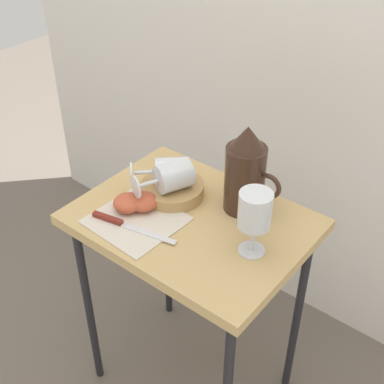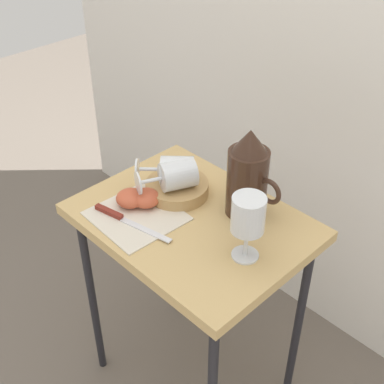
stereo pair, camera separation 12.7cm
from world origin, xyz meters
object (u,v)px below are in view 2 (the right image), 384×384
basket_tray (177,188)px  knife (121,218)px  apple_half_left (130,198)px  table (192,239)px  wine_glass_tipped_near (176,175)px  wine_glass_upright (248,218)px  apple_half_right (146,198)px  wine_glass_tipped_far (176,170)px  pitcher (248,181)px

basket_tray → knife: basket_tray is taller
basket_tray → apple_half_left: bearing=-110.2°
table → wine_glass_tipped_near: wine_glass_tipped_near is taller
wine_glass_tipped_near → knife: bearing=-99.9°
table → wine_glass_upright: 0.26m
basket_tray → apple_half_right: size_ratio=2.26×
knife → basket_tray: bearing=85.2°
wine_glass_tipped_far → apple_half_right: size_ratio=2.10×
pitcher → apple_half_left: 0.31m
wine_glass_tipped_far → apple_half_right: (-0.01, -0.09, -0.05)m
wine_glass_upright → apple_half_left: wine_glass_upright is taller
basket_tray → wine_glass_tipped_near: (0.01, -0.01, 0.06)m
table → knife: bearing=-130.7°
wine_glass_upright → basket_tray: bearing=169.3°
table → apple_half_right: size_ratio=9.11×
knife → wine_glass_tipped_far: bearing=86.3°
wine_glass_tipped_near → apple_half_right: bearing=-111.5°
wine_glass_tipped_near → wine_glass_tipped_far: (-0.02, 0.01, -0.00)m
apple_half_right → knife: (0.00, -0.09, -0.02)m
apple_half_left → wine_glass_upright: bearing=11.6°
apple_half_left → knife: apple_half_left is taller
wine_glass_upright → apple_half_left: size_ratio=2.22×
basket_tray → wine_glass_tipped_far: 0.06m
pitcher → apple_half_right: (-0.20, -0.17, -0.07)m
knife → table: bearing=49.3°
wine_glass_tipped_near → knife: (-0.03, -0.16, -0.06)m
table → apple_half_left: apple_half_left is taller
wine_glass_tipped_near → apple_half_right: size_ratio=2.25×
wine_glass_upright → wine_glass_tipped_far: (-0.29, 0.05, -0.04)m
basket_tray → knife: (-0.01, -0.18, -0.01)m
pitcher → apple_half_left: bearing=-139.0°
basket_tray → wine_glass_upright: bearing=-10.7°
apple_half_left → apple_half_right: size_ratio=1.00×
table → apple_half_left: (-0.15, -0.08, 0.10)m
pitcher → apple_half_right: bearing=-139.9°
wine_glass_tipped_near → apple_half_right: 0.10m
table → pitcher: bearing=56.1°
wine_glass_tipped_near → pitcher: bearing=27.5°
basket_tray → wine_glass_tipped_far: bearing=-170.9°
pitcher → wine_glass_upright: pitcher is taller
apple_half_left → knife: (0.03, -0.06, -0.02)m
pitcher → wine_glass_upright: (0.11, -0.13, 0.02)m
wine_glass_tipped_near → apple_half_right: (-0.03, -0.08, -0.05)m
wine_glass_tipped_near → apple_half_left: bearing=-118.5°
pitcher → apple_half_left: size_ratio=3.19×
table → wine_glass_tipped_far: 0.18m
wine_glass_tipped_far → wine_glass_upright: bearing=-10.5°
wine_glass_tipped_far → knife: wine_glass_tipped_far is taller
basket_tray → wine_glass_upright: 0.31m
apple_half_right → basket_tray: bearing=79.4°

